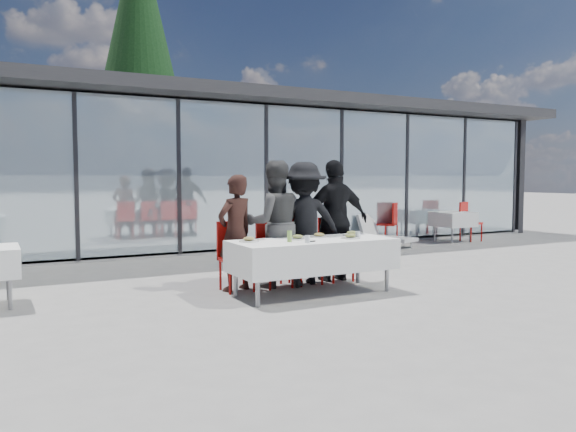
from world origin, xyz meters
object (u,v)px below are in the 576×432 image
Objects in this scene: spare_table_right at (453,219)px; spare_chair_b at (390,221)px; dining_table at (313,255)px; plate_d at (352,234)px; plate_extra at (350,237)px; spare_chair_a at (468,220)px; diner_d at (336,220)px; diner_a at (236,233)px; juice_bottle at (289,236)px; diner_chair_d at (334,246)px; lounger at (381,235)px; plate_a at (249,240)px; folded_eyeglasses at (310,241)px; conifer_tree at (139,51)px; plate_c at (319,235)px; diner_chair_a at (234,252)px; diner_chair_b at (273,250)px; diner_chair_c at (303,248)px; diner_b at (274,224)px; plate_b at (298,238)px; diner_c at (304,223)px.

spare_table_right is 1.60m from spare_chair_b.
plate_d is (0.78, 0.20, 0.24)m from dining_table.
spare_chair_a is (6.15, 3.80, -0.24)m from plate_extra.
diner_a is at bearing 4.09° from diner_d.
spare_chair_a reaches higher than juice_bottle.
diner_chair_d is at bearing 85.42° from plate_d.
plate_d is at bearing -132.40° from lounger.
plate_a and plate_extra have the same top height.
folded_eyeglasses is 0.01× the size of conifer_tree.
diner_a is 6.00m from lounger.
plate_c is 0.71m from juice_bottle.
plate_d is 1.24m from juice_bottle.
diner_chair_a is 1.73m from plate_d.
diner_a is 0.67m from diner_chair_b.
diner_chair_c is at bearing 180.00° from diner_chair_d.
folded_eyeglasses is at bearing -137.39° from spare_chair_b.
diner_chair_c reaches higher than lounger.
diner_chair_b reaches higher than plate_c.
diner_a is 0.91m from juice_bottle.
diner_d is 12.46× the size of juice_bottle.
diner_chair_c is at bearing -92.82° from conifer_tree.
diner_d is at bearing -167.72° from diner_b.
plate_extra is at bearing -91.53° from conifer_tree.
diner_a is at bearing -178.49° from diner_chair_d.
plate_b is 0.27× the size of spare_chair_a.
diner_chair_c is 1.00× the size of spare_chair_b.
plate_a is 1.00× the size of plate_c.
diner_a is 1.68× the size of diner_chair_a.
diner_c is 0.38m from diner_chair_c.
diner_d is 7.08× the size of plate_b.
plate_a is 1.66m from plate_d.
diner_c is 6.92× the size of plate_b.
diner_chair_d reaches higher than plate_extra.
diner_chair_d is (0.56, 0.00, 0.00)m from diner_chair_c.
plate_b is (-0.19, 0.10, 0.24)m from dining_table.
diner_chair_b is 1.19m from plate_extra.
diner_chair_d is 1.82m from plate_a.
spare_chair_a is at bearing -139.24° from diner_c.
plate_a is (-0.03, -0.54, -0.04)m from diner_a.
plate_b is at bearing -174.11° from plate_d.
diner_chair_a is 1.18m from diner_c.
dining_table is at bearing -41.44° from diner_chair_a.
spare_table_right is at bearing 172.09° from spare_chair_a.
lounger is at bearing -132.11° from diner_d.
plate_b is 0.97m from plate_d.
plate_c is at bearing 42.43° from dining_table.
dining_table is 1.15m from diner_d.
diner_c is 0.52m from plate_c.
plate_d is at bearing 5.89° from plate_b.
plate_d reaches higher than dining_table.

